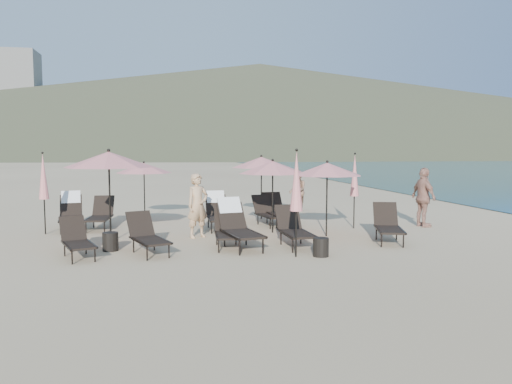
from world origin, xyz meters
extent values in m
plane|color=#D6BA8C|center=(0.00, 0.00, 0.00)|extent=(800.00, 800.00, 0.00)
cone|color=brown|center=(60.00, 300.00, 27.50)|extent=(690.00, 690.00, 55.00)
cone|color=brown|center=(190.00, 330.00, 16.00)|extent=(280.00, 280.00, 32.00)
cube|color=beige|center=(-70.00, 245.00, 24.00)|extent=(22.00, 18.00, 48.00)
cube|color=beige|center=(-45.00, 310.00, 19.00)|extent=(18.00, 16.00, 38.00)
cube|color=black|center=(-4.50, -0.08, 0.31)|extent=(0.88, 1.20, 0.04)
cube|color=black|center=(-4.74, 0.61, 0.58)|extent=(0.66, 0.57, 0.56)
cylinder|color=black|center=(-4.58, -0.58, 0.15)|extent=(0.03, 0.03, 0.31)
cylinder|color=black|center=(-4.88, 0.30, 0.15)|extent=(0.03, 0.03, 0.31)
cylinder|color=black|center=(-4.13, -0.43, 0.15)|extent=(0.03, 0.03, 0.31)
cylinder|color=black|center=(-4.44, 0.45, 0.15)|extent=(0.03, 0.03, 0.31)
cube|color=black|center=(-4.77, -0.12, 0.32)|extent=(0.43, 1.16, 0.04)
cube|color=black|center=(-4.26, 0.05, 0.32)|extent=(0.43, 1.16, 0.04)
cube|color=black|center=(-2.96, 0.01, 0.34)|extent=(0.95, 1.29, 0.05)
cube|color=black|center=(-3.22, 0.74, 0.62)|extent=(0.71, 0.61, 0.60)
cylinder|color=black|center=(-3.03, -0.53, 0.16)|extent=(0.03, 0.03, 0.33)
cylinder|color=black|center=(-3.36, 0.41, 0.16)|extent=(0.03, 0.03, 0.33)
cylinder|color=black|center=(-2.56, -0.36, 0.16)|extent=(0.03, 0.03, 0.33)
cylinder|color=black|center=(-2.89, 0.58, 0.16)|extent=(0.03, 0.03, 0.33)
cube|color=black|center=(-3.25, -0.04, 0.35)|extent=(0.47, 1.24, 0.04)
cube|color=black|center=(-2.70, 0.15, 0.35)|extent=(0.47, 1.24, 0.04)
cube|color=black|center=(-0.79, 0.20, 0.39)|extent=(0.91, 1.42, 0.06)
cube|color=black|center=(-0.95, 1.08, 0.71)|extent=(0.76, 0.61, 0.68)
cylinder|color=black|center=(-0.97, -0.39, 0.19)|extent=(0.04, 0.04, 0.37)
cylinder|color=black|center=(-1.18, 0.73, 0.19)|extent=(0.04, 0.04, 0.37)
cylinder|color=black|center=(-0.41, -0.29, 0.19)|extent=(0.04, 0.04, 0.37)
cylinder|color=black|center=(-0.61, 0.83, 0.19)|extent=(0.04, 0.04, 0.37)
cube|color=black|center=(-1.12, 0.20, 0.40)|extent=(0.31, 1.47, 0.04)
cube|color=black|center=(-0.47, 0.32, 0.40)|extent=(0.31, 1.47, 0.04)
cube|color=white|center=(-0.98, 1.24, 0.97)|extent=(0.64, 0.41, 0.41)
cube|color=black|center=(-1.13, 0.44, 0.33)|extent=(0.65, 1.16, 0.05)
cube|color=black|center=(-1.08, 1.20, 0.60)|extent=(0.61, 0.46, 0.58)
cylinder|color=black|center=(-1.41, -0.01, 0.16)|extent=(0.03, 0.03, 0.32)
cylinder|color=black|center=(-1.34, 0.95, 0.16)|extent=(0.03, 0.03, 0.32)
cylinder|color=black|center=(-0.92, -0.04, 0.16)|extent=(0.03, 0.03, 0.32)
cylinder|color=black|center=(-0.86, 0.92, 0.16)|extent=(0.03, 0.03, 0.32)
cube|color=black|center=(-1.41, 0.51, 0.34)|extent=(0.12, 1.26, 0.04)
cube|color=black|center=(-0.85, 0.47, 0.34)|extent=(0.12, 1.26, 0.04)
cube|color=black|center=(0.54, 0.17, 0.36)|extent=(0.66, 1.23, 0.05)
cube|color=black|center=(0.52, 0.98, 0.65)|extent=(0.64, 0.48, 0.63)
cylinder|color=black|center=(0.29, -0.35, 0.17)|extent=(0.04, 0.04, 0.34)
cylinder|color=black|center=(0.26, 0.70, 0.17)|extent=(0.04, 0.04, 0.34)
cylinder|color=black|center=(0.82, -0.33, 0.17)|extent=(0.04, 0.04, 0.34)
cylinder|color=black|center=(0.79, 0.71, 0.17)|extent=(0.04, 0.04, 0.34)
cube|color=black|center=(0.24, 0.21, 0.37)|extent=(0.08, 1.37, 0.04)
cube|color=black|center=(0.85, 0.23, 0.37)|extent=(0.08, 1.37, 0.04)
cube|color=black|center=(3.03, 0.30, 0.35)|extent=(0.97, 1.35, 0.05)
cube|color=black|center=(3.28, 1.08, 0.65)|extent=(0.74, 0.63, 0.63)
cylinder|color=black|center=(2.62, -0.11, 0.17)|extent=(0.04, 0.04, 0.34)
cylinder|color=black|center=(2.94, 0.89, 0.17)|extent=(0.04, 0.04, 0.34)
cylinder|color=black|center=(3.13, -0.27, 0.17)|extent=(0.04, 0.04, 0.34)
cylinder|color=black|center=(3.44, 0.73, 0.17)|extent=(0.04, 0.04, 0.34)
cube|color=black|center=(2.75, 0.44, 0.37)|extent=(0.45, 1.32, 0.04)
cube|color=black|center=(3.33, 0.25, 0.37)|extent=(0.45, 1.32, 0.04)
cube|color=black|center=(-5.33, 3.86, 0.36)|extent=(0.82, 1.33, 0.05)
cube|color=black|center=(-5.45, 4.69, 0.67)|extent=(0.71, 0.56, 0.64)
cylinder|color=black|center=(-5.52, 3.31, 0.18)|extent=(0.04, 0.04, 0.35)
cylinder|color=black|center=(-5.68, 4.37, 0.18)|extent=(0.04, 0.04, 0.35)
cylinder|color=black|center=(-4.99, 3.39, 0.18)|extent=(0.04, 0.04, 0.35)
cylinder|color=black|center=(-5.14, 4.45, 0.18)|extent=(0.04, 0.04, 0.35)
cube|color=black|center=(-5.65, 3.87, 0.37)|extent=(0.24, 1.40, 0.04)
cube|color=black|center=(-5.03, 3.96, 0.37)|extent=(0.24, 1.40, 0.04)
cube|color=white|center=(-5.47, 4.84, 0.92)|extent=(0.60, 0.37, 0.39)
cube|color=black|center=(-4.55, 3.88, 0.35)|extent=(0.71, 1.24, 0.05)
cube|color=black|center=(-4.48, 4.68, 0.64)|extent=(0.65, 0.50, 0.62)
cylinder|color=black|center=(-4.85, 3.40, 0.17)|extent=(0.04, 0.04, 0.34)
cylinder|color=black|center=(-4.76, 4.43, 0.17)|extent=(0.04, 0.04, 0.34)
cylinder|color=black|center=(-4.33, 3.36, 0.17)|extent=(0.04, 0.04, 0.34)
cylinder|color=black|center=(-4.25, 4.39, 0.17)|extent=(0.04, 0.04, 0.34)
cube|color=black|center=(-4.84, 3.95, 0.36)|extent=(0.15, 1.35, 0.04)
cube|color=black|center=(-4.25, 3.91, 0.36)|extent=(0.15, 1.35, 0.04)
cube|color=black|center=(-1.03, 3.16, 0.36)|extent=(0.65, 1.25, 0.05)
cube|color=black|center=(-1.02, 3.99, 0.67)|extent=(0.64, 0.48, 0.64)
cylinder|color=black|center=(-1.30, 2.65, 0.18)|extent=(0.04, 0.04, 0.35)
cylinder|color=black|center=(-1.29, 3.71, 0.18)|extent=(0.04, 0.04, 0.35)
cylinder|color=black|center=(-0.77, 2.64, 0.18)|extent=(0.04, 0.04, 0.35)
cylinder|color=black|center=(-0.76, 3.71, 0.18)|extent=(0.04, 0.04, 0.35)
cube|color=black|center=(-1.34, 3.22, 0.37)|extent=(0.06, 1.39, 0.04)
cube|color=black|center=(-0.72, 3.21, 0.37)|extent=(0.06, 1.39, 0.04)
cube|color=white|center=(-1.02, 4.14, 0.91)|extent=(0.56, 0.30, 0.38)
cube|color=black|center=(0.67, 3.61, 0.34)|extent=(0.80, 1.25, 0.05)
cube|color=black|center=(0.53, 4.37, 0.62)|extent=(0.67, 0.54, 0.60)
cylinder|color=black|center=(0.52, 3.09, 0.16)|extent=(0.03, 0.03, 0.33)
cylinder|color=black|center=(0.33, 4.07, 0.16)|extent=(0.03, 0.03, 0.33)
cylinder|color=black|center=(1.01, 3.18, 0.16)|extent=(0.03, 0.03, 0.33)
cylinder|color=black|center=(0.82, 4.16, 0.16)|extent=(0.03, 0.03, 0.33)
cube|color=black|center=(0.38, 3.60, 0.35)|extent=(0.28, 1.29, 0.04)
cube|color=black|center=(0.95, 3.71, 0.35)|extent=(0.28, 1.29, 0.04)
cube|color=black|center=(0.98, 3.78, 0.36)|extent=(0.72, 1.27, 0.05)
cube|color=black|center=(0.92, 4.60, 0.66)|extent=(0.67, 0.51, 0.63)
cylinder|color=black|center=(0.75, 3.25, 0.17)|extent=(0.04, 0.04, 0.35)
cylinder|color=black|center=(0.68, 4.30, 0.17)|extent=(0.04, 0.04, 0.35)
cylinder|color=black|center=(1.28, 3.29, 0.17)|extent=(0.04, 0.04, 0.35)
cylinder|color=black|center=(1.21, 4.34, 0.17)|extent=(0.04, 0.04, 0.35)
cube|color=black|center=(0.67, 3.81, 0.37)|extent=(0.14, 1.38, 0.04)
cube|color=black|center=(1.29, 3.85, 0.37)|extent=(0.14, 1.38, 0.04)
cylinder|color=black|center=(-4.02, 1.87, 1.13)|extent=(0.05, 0.05, 2.26)
cone|color=pink|center=(-4.02, 1.87, 2.15)|extent=(2.26, 2.26, 0.41)
sphere|color=black|center=(-4.02, 1.87, 2.39)|extent=(0.09, 0.09, 0.09)
cylinder|color=black|center=(0.45, 2.48, 0.99)|extent=(0.04, 0.04, 1.99)
cone|color=pink|center=(0.45, 2.48, 1.89)|extent=(1.99, 1.99, 0.36)
sphere|color=black|center=(0.45, 2.48, 2.10)|extent=(0.08, 0.08, 0.08)
cylinder|color=black|center=(1.80, 1.64, 0.98)|extent=(0.04, 0.04, 1.96)
cone|color=pink|center=(1.80, 1.64, 1.87)|extent=(1.96, 1.96, 0.35)
sphere|color=black|center=(1.80, 1.64, 2.07)|extent=(0.07, 0.07, 0.07)
cylinder|color=black|center=(-3.25, 5.70, 0.93)|extent=(0.04, 0.04, 1.86)
cone|color=pink|center=(-3.25, 5.70, 1.78)|extent=(1.86, 1.86, 0.34)
sphere|color=black|center=(-3.25, 5.70, 1.97)|extent=(0.07, 0.07, 0.07)
cylinder|color=black|center=(0.69, 5.31, 1.03)|extent=(0.04, 0.04, 2.06)
cone|color=pink|center=(0.69, 5.31, 1.96)|extent=(2.06, 2.06, 0.37)
sphere|color=black|center=(0.69, 5.31, 2.17)|extent=(0.08, 0.08, 0.08)
cylinder|color=black|center=(0.25, -0.76, 0.52)|extent=(0.04, 0.04, 1.04)
cone|color=pink|center=(0.25, -0.76, 1.71)|extent=(0.28, 0.28, 1.33)
sphere|color=black|center=(0.25, -0.76, 2.40)|extent=(0.07, 0.07, 0.07)
cylinder|color=black|center=(3.06, 2.78, 0.50)|extent=(0.04, 0.04, 0.99)
cone|color=pink|center=(3.06, 2.78, 1.62)|extent=(0.27, 0.27, 1.26)
sphere|color=black|center=(3.06, 2.78, 2.28)|extent=(0.06, 0.06, 0.06)
cylinder|color=black|center=(-5.96, 3.46, 0.50)|extent=(0.04, 0.04, 1.00)
cone|color=pink|center=(-5.96, 3.46, 1.64)|extent=(0.27, 0.27, 1.28)
sphere|color=black|center=(-5.96, 3.46, 2.31)|extent=(0.06, 0.06, 0.06)
cylinder|color=black|center=(-3.92, 0.72, 0.22)|extent=(0.37, 0.37, 0.44)
cylinder|color=black|center=(0.82, -0.82, 0.21)|extent=(0.36, 0.36, 0.42)
imported|color=tan|center=(-1.73, 2.12, 0.88)|extent=(0.76, 0.67, 1.76)
imported|color=#8D6249|center=(2.51, 7.17, 0.80)|extent=(0.61, 0.78, 1.59)
imported|color=#AB7661|center=(5.30, 2.66, 0.92)|extent=(0.57, 1.13, 1.84)
camera|label=1|loc=(-2.73, -11.45, 2.45)|focal=35.00mm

